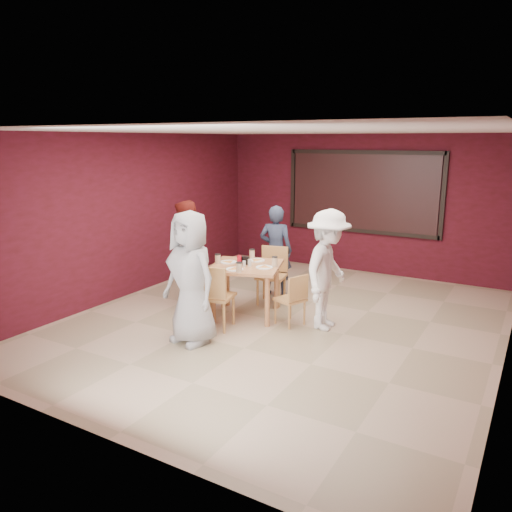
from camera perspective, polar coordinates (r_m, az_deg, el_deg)
The scene contains 11 objects.
floor at distance 7.60m, azimuth 3.12°, elevation -7.55°, with size 7.00×7.00×0.00m, color tan.
window_blinds at distance 10.35m, azimuth 12.05°, elevation 7.15°, with size 3.00×0.02×1.50m, color black.
dining_table at distance 7.67m, azimuth -1.16°, elevation -1.77°, with size 1.30×1.30×0.96m.
chair_front at distance 7.16m, azimuth -4.79°, elevation -4.30°, with size 0.55×0.55×0.96m.
chair_back at distance 8.36m, azimuth 1.92°, elevation -1.77°, with size 0.54×0.54×0.94m.
chair_left at distance 8.06m, azimuth -5.84°, elevation -2.98°, with size 0.44×0.44×0.80m.
chair_right at distance 7.33m, azimuth 4.27°, elevation -4.69°, with size 0.48×0.48×0.78m.
diner_front at distance 6.66m, azimuth -7.48°, elevation -2.49°, with size 0.88×0.57×1.80m, color #9E9E9E.
diner_back at distance 8.70m, azimuth 2.27°, elevation 0.62°, with size 0.58×0.38×1.59m, color #2A344C.
diner_left at distance 8.41m, azimuth -8.03°, elevation 0.48°, with size 0.83×0.65×1.71m, color maroon.
diner_right at distance 7.18m, azimuth 8.20°, elevation -1.60°, with size 1.12×0.65×1.74m, color white.
Camera 1 is at (3.21, -6.34, 2.69)m, focal length 35.00 mm.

